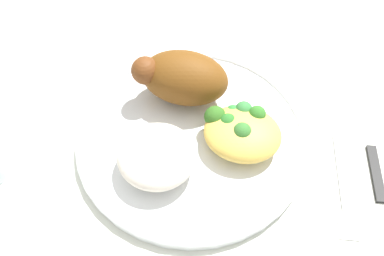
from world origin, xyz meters
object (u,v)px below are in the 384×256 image
at_px(mac_cheese_with_broccoli, 241,130).
at_px(knife, 382,204).
at_px(plate, 192,136).
at_px(rice_pile, 157,156).
at_px(fork, 343,190).
at_px(roasted_chicken, 182,77).

bearing_deg(mac_cheese_with_broccoli, knife, 165.94).
xyz_separation_m(plate, mac_cheese_with_broccoli, (-0.06, -0.00, 0.03)).
distance_m(plate, rice_pile, 0.07).
bearing_deg(fork, plate, -9.61).
distance_m(plate, fork, 0.20).
distance_m(roasted_chicken, fork, 0.25).
bearing_deg(fork, roasted_chicken, -22.41).
relative_size(roasted_chicken, fork, 0.88).
relative_size(fork, knife, 0.75).
xyz_separation_m(plate, roasted_chicken, (0.03, -0.06, 0.04)).
distance_m(rice_pile, fork, 0.23).
relative_size(roasted_chicken, mac_cheese_with_broccoli, 1.26).
height_order(fork, knife, knife).
relative_size(plate, rice_pile, 3.20).
height_order(plate, fork, plate).
bearing_deg(rice_pile, fork, -174.08).
distance_m(roasted_chicken, rice_pile, 0.12).
xyz_separation_m(rice_pile, fork, (-0.23, -0.02, -0.04)).
bearing_deg(roasted_chicken, fork, 157.59).
bearing_deg(fork, knife, 168.38).
bearing_deg(roasted_chicken, mac_cheese_with_broccoli, 147.47).
distance_m(rice_pile, mac_cheese_with_broccoli, 0.11).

